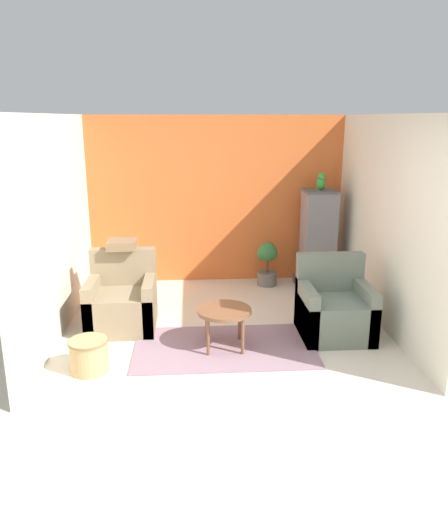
{
  "coord_description": "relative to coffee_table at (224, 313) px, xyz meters",
  "views": [
    {
      "loc": [
        -0.37,
        -3.82,
        2.41
      ],
      "look_at": [
        0.0,
        1.75,
        0.86
      ],
      "focal_mm": 35.0,
      "sensor_mm": 36.0,
      "label": 1
    }
  ],
  "objects": [
    {
      "name": "throw_pillow",
      "position": [
        -1.16,
        0.9,
        0.55
      ],
      "size": [
        0.33,
        0.33,
        0.1
      ],
      "color": "#846647",
      "rests_on": "armchair_left"
    },
    {
      "name": "wall_right",
      "position": [
        1.94,
        0.63,
        0.83
      ],
      "size": [
        0.06,
        3.49,
        2.45
      ],
      "color": "silver",
      "rests_on": "ground_plane"
    },
    {
      "name": "wicker_basket",
      "position": [
        -1.35,
        -0.42,
        -0.22
      ],
      "size": [
        0.39,
        0.39,
        0.33
      ],
      "color": "tan",
      "rests_on": "ground_plane"
    },
    {
      "name": "birdcage",
      "position": [
        1.49,
        1.96,
        0.28
      ],
      "size": [
        0.58,
        0.58,
        1.42
      ],
      "color": "#555559",
      "rests_on": "ground_plane"
    },
    {
      "name": "coffee_table",
      "position": [
        0.0,
        0.0,
        0.0
      ],
      "size": [
        0.58,
        0.58,
        0.45
      ],
      "color": "brown",
      "rests_on": "ground_plane"
    },
    {
      "name": "ground_plane",
      "position": [
        0.04,
        -1.11,
        -0.4
      ],
      "size": [
        20.0,
        20.0,
        0.0
      ],
      "primitive_type": "plane",
      "color": "beige",
      "rests_on": "ground"
    },
    {
      "name": "parrot",
      "position": [
        1.49,
        1.96,
        1.14
      ],
      "size": [
        0.11,
        0.21,
        0.25
      ],
      "color": "green",
      "rests_on": "birdcage"
    },
    {
      "name": "potted_plant",
      "position": [
        0.78,
        2.07,
        -0.04
      ],
      "size": [
        0.3,
        0.29,
        0.65
      ],
      "color": "#66605B",
      "rests_on": "ground_plane"
    },
    {
      "name": "armchair_right",
      "position": [
        1.27,
        0.25,
        -0.1
      ],
      "size": [
        0.78,
        0.74,
        0.9
      ],
      "color": "slate",
      "rests_on": "ground_plane"
    },
    {
      "name": "wall_left",
      "position": [
        -1.86,
        0.63,
        0.83
      ],
      "size": [
        0.06,
        3.49,
        2.45
      ],
      "color": "silver",
      "rests_on": "ground_plane"
    },
    {
      "name": "area_rug",
      "position": [
        0.0,
        0.0,
        -0.39
      ],
      "size": [
        1.95,
        1.13,
        0.01
      ],
      "color": "gray",
      "rests_on": "ground_plane"
    },
    {
      "name": "wall_back_accent",
      "position": [
        0.04,
        2.41,
        0.83
      ],
      "size": [
        3.86,
        0.06,
        2.45
      ],
      "color": "orange",
      "rests_on": "ground_plane"
    },
    {
      "name": "armchair_left",
      "position": [
        -1.16,
        0.63,
        -0.1
      ],
      "size": [
        0.78,
        0.74,
        0.9
      ],
      "color": "#8E7A5B",
      "rests_on": "ground_plane"
    }
  ]
}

